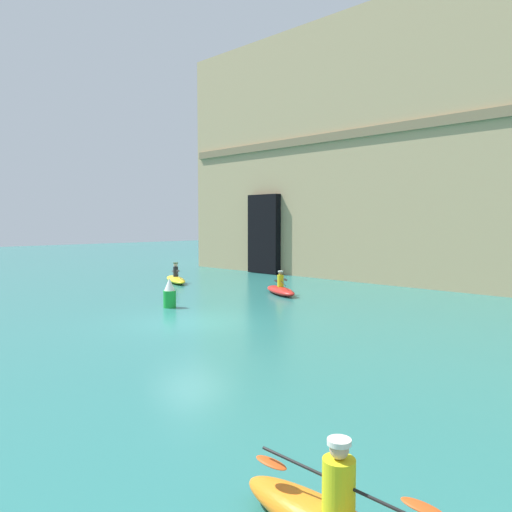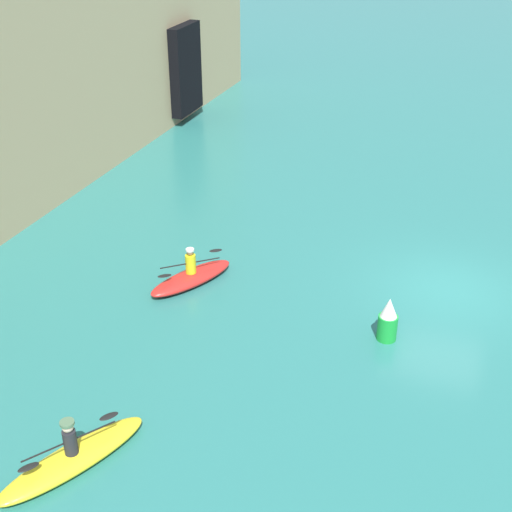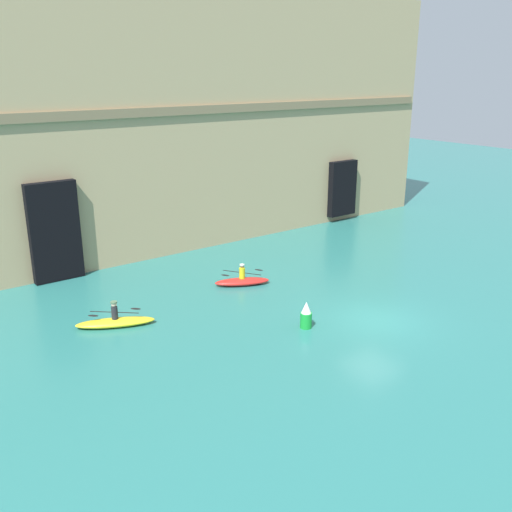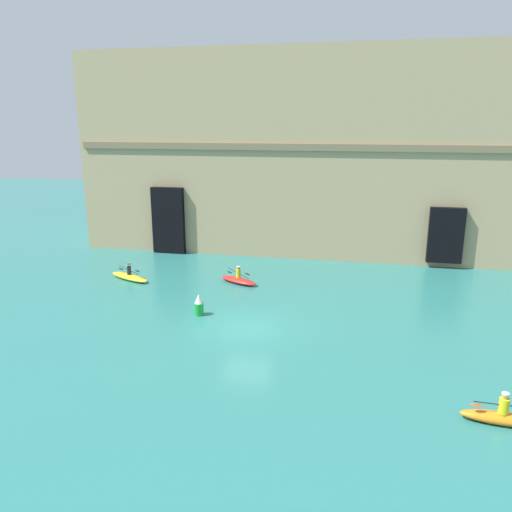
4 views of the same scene
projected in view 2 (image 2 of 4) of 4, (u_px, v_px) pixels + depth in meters
ground_plane at (449, 290)px, 20.63m from camera, size 120.00×120.00×0.00m
kayak_yellow at (73, 457)px, 14.52m from camera, size 3.46×2.19×1.18m
kayak_red at (191, 277)px, 20.85m from camera, size 2.95×2.02×1.16m
marker_buoy at (388, 321)px, 18.25m from camera, size 0.52×0.52×1.23m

